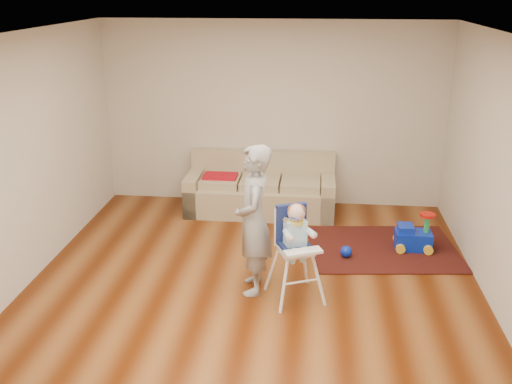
# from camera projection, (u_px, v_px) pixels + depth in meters

# --- Properties ---
(ground) EXTENTS (5.50, 5.50, 0.00)m
(ground) POSITION_uv_depth(u_px,v_px,m) (252.00, 290.00, 6.24)
(ground) COLOR #4D1D05
(ground) RESTS_ON ground
(room_envelope) EXTENTS (5.04, 5.52, 2.72)m
(room_envelope) POSITION_uv_depth(u_px,v_px,m) (257.00, 111.00, 6.08)
(room_envelope) COLOR beige
(room_envelope) RESTS_ON ground
(sofa) EXTENTS (2.14, 0.88, 0.82)m
(sofa) POSITION_uv_depth(u_px,v_px,m) (260.00, 185.00, 8.26)
(sofa) COLOR tan
(sofa) RESTS_ON ground
(side_table) EXTENTS (0.47, 0.47, 0.47)m
(side_table) POSITION_uv_depth(u_px,v_px,m) (222.00, 196.00, 8.33)
(side_table) COLOR black
(side_table) RESTS_ON ground
(area_rug) EXTENTS (1.96, 1.55, 0.01)m
(area_rug) POSITION_uv_depth(u_px,v_px,m) (383.00, 248.00, 7.21)
(area_rug) COLOR black
(area_rug) RESTS_ON ground
(ride_on_toy) EXTENTS (0.44, 0.32, 0.48)m
(ride_on_toy) POSITION_uv_depth(u_px,v_px,m) (414.00, 231.00, 7.11)
(ride_on_toy) COLOR #0B29CB
(ride_on_toy) RESTS_ON area_rug
(toy_ball) EXTENTS (0.14, 0.14, 0.14)m
(toy_ball) POSITION_uv_depth(u_px,v_px,m) (346.00, 252.00, 6.94)
(toy_ball) COLOR #0B29CB
(toy_ball) RESTS_ON area_rug
(high_chair) EXTENTS (0.65, 0.65, 1.08)m
(high_chair) POSITION_uv_depth(u_px,v_px,m) (295.00, 253.00, 5.92)
(high_chair) COLOR white
(high_chair) RESTS_ON ground
(adult) EXTENTS (0.46, 0.64, 1.63)m
(adult) POSITION_uv_depth(u_px,v_px,m) (253.00, 220.00, 5.98)
(adult) COLOR gray
(adult) RESTS_ON ground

